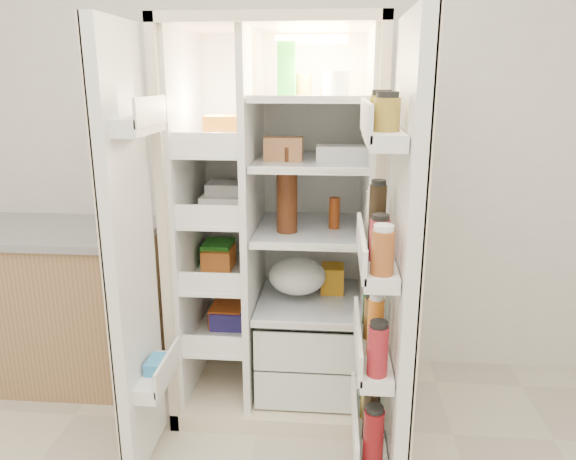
{
  "coord_description": "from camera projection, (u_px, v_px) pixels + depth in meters",
  "views": [
    {
      "loc": [
        0.33,
        -0.85,
        1.57
      ],
      "look_at": [
        0.15,
        1.25,
        0.97
      ],
      "focal_mm": 34.0,
      "sensor_mm": 36.0,
      "label": 1
    }
  ],
  "objects": [
    {
      "name": "wall_back",
      "position": [
        273.0,
        120.0,
        2.82
      ],
      "size": [
        4.0,
        0.02,
        2.7
      ],
      "primitive_type": "cube",
      "color": "white",
      "rests_on": "floor"
    },
    {
      "name": "refrigerator",
      "position": [
        282.0,
        253.0,
        2.64
      ],
      "size": [
        0.92,
        0.7,
        1.8
      ],
      "color": "beige",
      "rests_on": "floor"
    },
    {
      "name": "freezer_door",
      "position": [
        132.0,
        261.0,
        2.07
      ],
      "size": [
        0.15,
        0.4,
        1.72
      ],
      "color": "white",
      "rests_on": "floor"
    },
    {
      "name": "fridge_door",
      "position": [
        395.0,
        282.0,
        1.9
      ],
      "size": [
        0.17,
        0.58,
        1.72
      ],
      "color": "white",
      "rests_on": "floor"
    },
    {
      "name": "kitchen_counter",
      "position": [
        53.0,
        302.0,
        2.88
      ],
      "size": [
        1.14,
        0.6,
        0.82
      ],
      "color": "#9F724F",
      "rests_on": "floor"
    }
  ]
}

